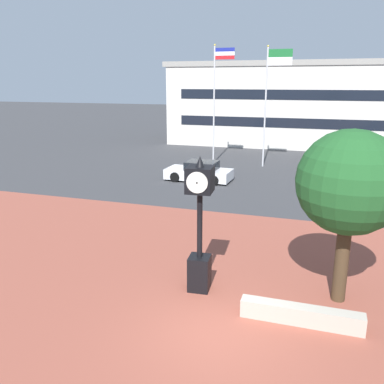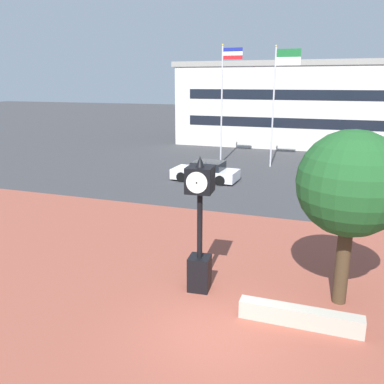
{
  "view_description": "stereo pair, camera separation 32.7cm",
  "coord_description": "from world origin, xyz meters",
  "px_view_note": "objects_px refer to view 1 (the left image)",
  "views": [
    {
      "loc": [
        2.11,
        -9.01,
        6.24
      ],
      "look_at": [
        -1.36,
        1.83,
        3.15
      ],
      "focal_mm": 38.16,
      "sensor_mm": 36.0,
      "label": 1
    },
    {
      "loc": [
        2.42,
        -8.91,
        6.24
      ],
      "look_at": [
        -1.36,
        1.83,
        3.15
      ],
      "focal_mm": 38.16,
      "sensor_mm": 36.0,
      "label": 2
    }
  ],
  "objects_px": {
    "street_clock": "(200,226)",
    "flagpole_primary": "(216,96)",
    "car_street_mid": "(200,172)",
    "flagpole_secondary": "(269,95)",
    "plaza_tree": "(355,185)",
    "civic_building": "(333,104)"
  },
  "relations": [
    {
      "from": "street_clock",
      "to": "flagpole_secondary",
      "type": "bearing_deg",
      "value": 87.27
    },
    {
      "from": "car_street_mid",
      "to": "flagpole_primary",
      "type": "xyz_separation_m",
      "value": [
        -0.51,
        5.91,
        4.57
      ]
    },
    {
      "from": "plaza_tree",
      "to": "civic_building",
      "type": "xyz_separation_m",
      "value": [
        -0.25,
        32.59,
        0.58
      ]
    },
    {
      "from": "car_street_mid",
      "to": "flagpole_secondary",
      "type": "distance_m",
      "value": 8.33
    },
    {
      "from": "civic_building",
      "to": "flagpole_primary",
      "type": "bearing_deg",
      "value": -122.34
    },
    {
      "from": "car_street_mid",
      "to": "flagpole_secondary",
      "type": "bearing_deg",
      "value": -28.13
    },
    {
      "from": "flagpole_secondary",
      "to": "civic_building",
      "type": "xyz_separation_m",
      "value": [
        4.66,
        13.65,
        -1.24
      ]
    },
    {
      "from": "car_street_mid",
      "to": "street_clock",
      "type": "bearing_deg",
      "value": -160.94
    },
    {
      "from": "plaza_tree",
      "to": "street_clock",
      "type": "bearing_deg",
      "value": -170.05
    },
    {
      "from": "car_street_mid",
      "to": "plaza_tree",
      "type": "bearing_deg",
      "value": -144.91
    },
    {
      "from": "street_clock",
      "to": "flagpole_primary",
      "type": "bearing_deg",
      "value": 98.65
    },
    {
      "from": "street_clock",
      "to": "plaza_tree",
      "type": "height_order",
      "value": "plaza_tree"
    },
    {
      "from": "flagpole_secondary",
      "to": "flagpole_primary",
      "type": "bearing_deg",
      "value": 180.0
    },
    {
      "from": "flagpole_secondary",
      "to": "civic_building",
      "type": "distance_m",
      "value": 14.48
    },
    {
      "from": "civic_building",
      "to": "flagpole_secondary",
      "type": "bearing_deg",
      "value": -108.83
    },
    {
      "from": "flagpole_secondary",
      "to": "street_clock",
      "type": "bearing_deg",
      "value": -88.06
    },
    {
      "from": "plaza_tree",
      "to": "flagpole_secondary",
      "type": "height_order",
      "value": "flagpole_secondary"
    },
    {
      "from": "plaza_tree",
      "to": "car_street_mid",
      "type": "xyz_separation_m",
      "value": [
        -8.39,
        13.02,
        -2.91
      ]
    },
    {
      "from": "street_clock",
      "to": "flagpole_primary",
      "type": "relative_size",
      "value": 0.47
    },
    {
      "from": "car_street_mid",
      "to": "flagpole_secondary",
      "type": "height_order",
      "value": "flagpole_secondary"
    },
    {
      "from": "flagpole_primary",
      "to": "flagpole_secondary",
      "type": "bearing_deg",
      "value": 0.0
    },
    {
      "from": "flagpole_primary",
      "to": "plaza_tree",
      "type": "bearing_deg",
      "value": -64.83
    }
  ]
}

